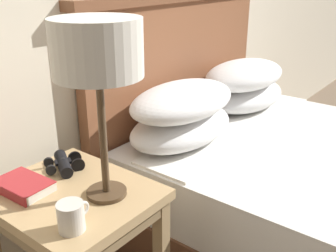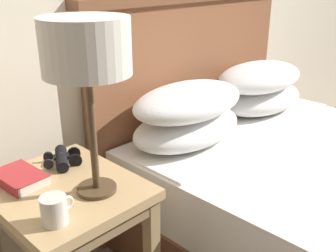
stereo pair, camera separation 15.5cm
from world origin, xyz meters
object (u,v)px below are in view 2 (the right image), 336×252
(binoculars_pair, at_px, (62,158))
(table_lamp, at_px, (86,51))
(bed, at_px, (323,197))
(book_on_nightstand, at_px, (19,178))
(nightstand, at_px, (67,209))
(coffee_mug, at_px, (55,210))

(binoculars_pair, bearing_deg, table_lamp, -95.75)
(bed, distance_m, binoculars_pair, 1.16)
(book_on_nightstand, bearing_deg, bed, -29.60)
(table_lamp, height_order, binoculars_pair, table_lamp)
(book_on_nightstand, relative_size, binoculars_pair, 1.21)
(nightstand, distance_m, bed, 1.14)
(nightstand, relative_size, binoculars_pair, 3.76)
(bed, bearing_deg, binoculars_pair, 145.33)
(book_on_nightstand, relative_size, coffee_mug, 1.88)
(bed, xyz_separation_m, table_lamp, (-0.95, 0.39, 0.74))
(table_lamp, bearing_deg, binoculars_pair, 84.25)
(book_on_nightstand, height_order, binoculars_pair, binoculars_pair)
(bed, relative_size, coffee_mug, 17.88)
(binoculars_pair, relative_size, coffee_mug, 1.56)
(bed, xyz_separation_m, book_on_nightstand, (-1.10, 0.62, 0.30))
(nightstand, xyz_separation_m, bed, (1.01, -0.49, -0.19))
(nightstand, distance_m, coffee_mug, 0.25)
(table_lamp, xyz_separation_m, coffee_mug, (-0.19, -0.06, -0.42))
(table_lamp, relative_size, coffee_mug, 5.40)
(nightstand, xyz_separation_m, table_lamp, (0.06, -0.10, 0.55))
(book_on_nightstand, distance_m, coffee_mug, 0.30)
(bed, distance_m, table_lamp, 1.26)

